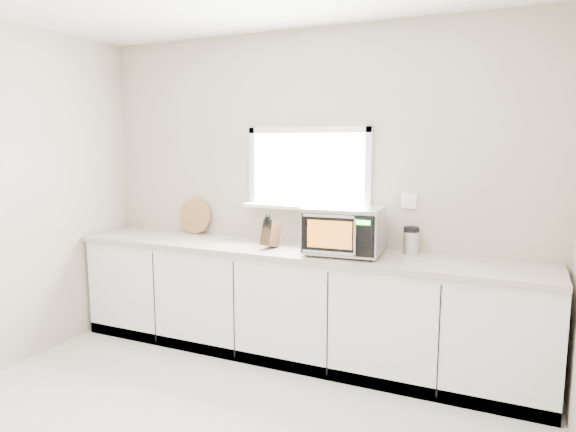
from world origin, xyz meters
The scene contains 7 objects.
back_wall centered at (0.00, 2.00, 1.36)m, with size 4.00×0.17×2.70m.
cabinets centered at (0.00, 1.70, 0.44)m, with size 3.92×0.60×0.88m, color white.
countertop centered at (0.00, 1.69, 0.90)m, with size 3.92×0.64×0.04m, color #B9AE98.
microwave centered at (0.43, 1.67, 1.11)m, with size 0.60×0.49×0.37m.
knife_block centered at (-0.18, 1.64, 1.04)m, with size 0.12×0.20×0.28m.
cutting_board centered at (-1.13, 1.94, 1.09)m, with size 0.33×0.33×0.02m, color #A66C40.
coffee_grinder centered at (0.90, 1.89, 1.03)m, with size 0.14×0.14×0.21m.
Camera 1 is at (1.65, -2.03, 1.78)m, focal length 32.00 mm.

